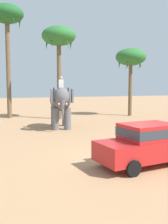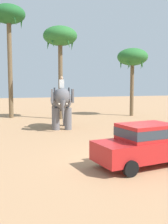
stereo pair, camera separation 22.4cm
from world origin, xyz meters
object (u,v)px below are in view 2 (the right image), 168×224
elephant_with_mahout (61,102)px  palm_tree_far_back (9,19)px  car_sedan_foreground (145,143)px  palm_tree_near_hut (60,39)px  palm_tree_left_of_road (132,59)px

elephant_with_mahout → palm_tree_far_back: size_ratio=0.36×
car_sedan_foreground → palm_tree_near_hut: palm_tree_near_hut is taller
palm_tree_near_hut → palm_tree_far_back: size_ratio=0.80×
elephant_with_mahout → palm_tree_left_of_road: size_ratio=0.56×
palm_tree_left_of_road → palm_tree_far_back: 13.01m
car_sedan_foreground → palm_tree_left_of_road: palm_tree_left_of_road is taller
palm_tree_left_of_road → palm_tree_far_back: (-12.25, 2.53, 3.57)m
car_sedan_foreground → palm_tree_far_back: 20.45m
palm_tree_far_back → elephant_with_mahout: bearing=-69.4°
palm_tree_left_of_road → palm_tree_far_back: palm_tree_far_back is taller
car_sedan_foreground → palm_tree_near_hut: size_ratio=0.49×
car_sedan_foreground → palm_tree_left_of_road: (8.56, 15.62, 5.11)m
elephant_with_mahout → palm_tree_far_back: palm_tree_far_back is taller
car_sedan_foreground → palm_tree_left_of_road: bearing=61.3°
car_sedan_foreground → palm_tree_near_hut: (0.73, 15.60, 6.65)m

